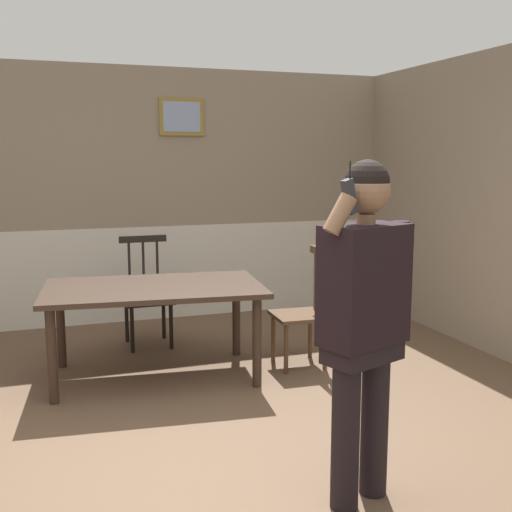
% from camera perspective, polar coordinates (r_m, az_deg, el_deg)
% --- Properties ---
extents(ground_plane, '(7.27, 7.27, 0.00)m').
position_cam_1_polar(ground_plane, '(3.80, -5.06, -17.98)').
color(ground_plane, brown).
extents(room_back_partition, '(5.91, 0.17, 2.64)m').
position_cam_1_polar(room_back_partition, '(6.67, -12.12, 4.93)').
color(room_back_partition, gray).
rests_on(room_back_partition, ground_plane).
extents(dining_table, '(1.77, 1.17, 0.73)m').
position_cam_1_polar(dining_table, '(4.94, -9.35, -3.62)').
color(dining_table, '#38281E').
rests_on(dining_table, ground_plane).
extents(chair_near_window, '(0.44, 0.44, 0.98)m').
position_cam_1_polar(chair_near_window, '(5.21, 4.35, -5.04)').
color(chair_near_window, '#513823').
rests_on(chair_near_window, ground_plane).
extents(chair_by_doorway, '(0.44, 0.44, 1.00)m').
position_cam_1_polar(chair_by_doorway, '(5.85, -9.92, -3.53)').
color(chair_by_doorway, black).
rests_on(chair_by_doorway, ground_plane).
extents(person_figure, '(0.55, 0.37, 1.71)m').
position_cam_1_polar(person_figure, '(3.08, 9.89, -4.78)').
color(person_figure, black).
rests_on(person_figure, ground_plane).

